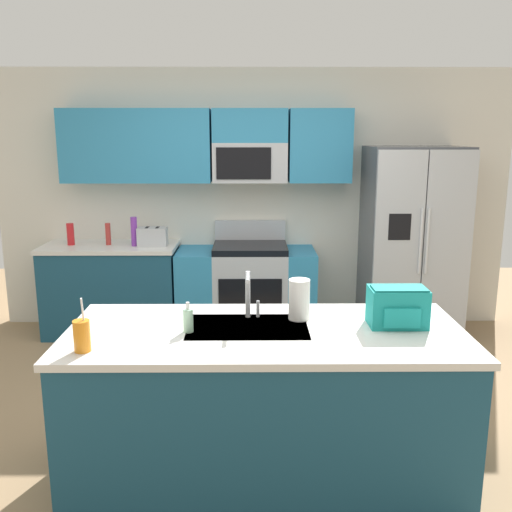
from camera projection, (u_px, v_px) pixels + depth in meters
name	position (u px, v px, depth m)	size (l,w,h in m)	color
ground_plane	(254.00, 420.00, 3.91)	(9.00, 9.00, 0.00)	#997A56
kitchen_wall_unit	(239.00, 184.00, 5.62)	(5.20, 0.43, 2.60)	silver
back_counter	(112.00, 289.00, 5.55)	(1.31, 0.63, 0.90)	navy
range_oven	(246.00, 289.00, 5.57)	(1.36, 0.61, 1.10)	#B7BABF
refrigerator	(412.00, 243.00, 5.41)	(0.90, 0.76, 1.85)	#4C4F54
island_counter	(265.00, 403.00, 3.20)	(2.22, 0.96, 0.90)	navy
toaster	(153.00, 237.00, 5.39)	(0.28, 0.16, 0.18)	#B7BABF
pepper_mill	(108.00, 234.00, 5.43)	(0.05, 0.05, 0.21)	#B2332D
bottle_red	(71.00, 234.00, 5.43)	(0.07, 0.07, 0.21)	red
bottle_purple	(134.00, 232.00, 5.38)	(0.06, 0.06, 0.28)	purple
sink_faucet	(249.00, 291.00, 3.25)	(0.08, 0.21, 0.28)	#B7BABF
drink_cup_orange	(82.00, 336.00, 2.78)	(0.08, 0.08, 0.28)	orange
soap_dispenser	(188.00, 320.00, 3.05)	(0.06, 0.06, 0.17)	#A5D8B2
paper_towel_roll	(299.00, 299.00, 3.25)	(0.12, 0.12, 0.24)	white
backpack	(398.00, 306.00, 3.14)	(0.32, 0.22, 0.23)	teal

